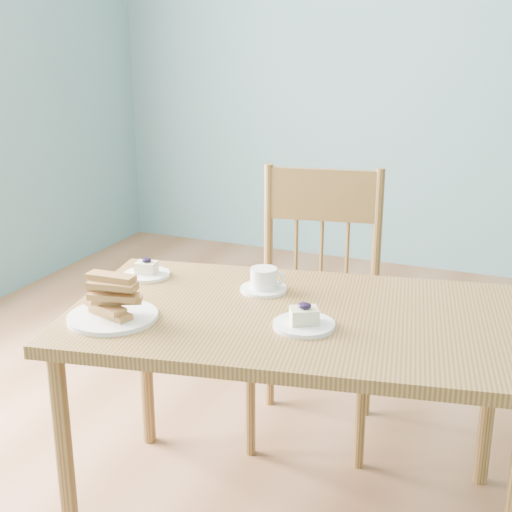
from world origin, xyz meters
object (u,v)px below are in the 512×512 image
cheesecake_plate_far (147,272)px  biscotti_plate (112,304)px  coffee_cup (264,281)px  dining_table (296,335)px  cheesecake_plate_near (304,321)px  dining_chair (315,305)px

cheesecake_plate_far → biscotti_plate: (0.10, -0.33, 0.03)m
coffee_cup → biscotti_plate: (-0.29, -0.36, 0.01)m
dining_table → cheesecake_plate_near: cheesecake_plate_near is taller
dining_table → cheesecake_plate_near: size_ratio=8.33×
cheesecake_plate_near → coffee_cup: bearing=133.4°
biscotti_plate → dining_chair: bearing=66.3°
coffee_cup → cheesecake_plate_far: bearing=164.2°
cheesecake_plate_near → coffee_cup: (-0.20, 0.21, 0.01)m
cheesecake_plate_far → coffee_cup: size_ratio=1.05×
biscotti_plate → cheesecake_plate_far: bearing=106.2°
dining_table → cheesecake_plate_near: (0.05, -0.09, 0.08)m
dining_table → cheesecake_plate_far: cheesecake_plate_far is taller
cheesecake_plate_near → coffee_cup: 0.29m
dining_table → cheesecake_plate_near: 0.13m
dining_chair → cheesecake_plate_near: dining_chair is taller
dining_chair → cheesecake_plate_near: bearing=-85.7°
cheesecake_plate_near → dining_chair: bearing=105.3°
cheesecake_plate_far → biscotti_plate: size_ratio=0.60×
coffee_cup → biscotti_plate: bearing=-148.8°
dining_chair → coffee_cup: bearing=-106.3°
dining_chair → coffee_cup: dining_chair is taller
dining_table → dining_chair: size_ratio=1.43×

